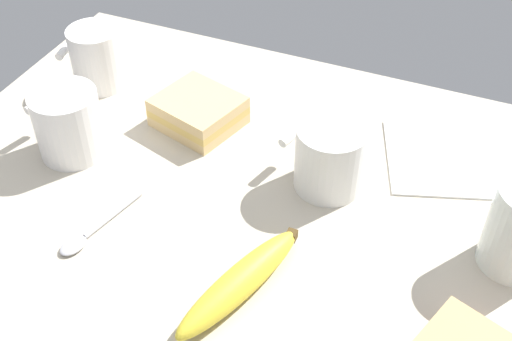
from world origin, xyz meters
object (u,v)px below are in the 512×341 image
Objects in this scene: coffee_mug_milky at (97,57)px; paper_napkin at (444,158)px; coffee_mug_black at (330,157)px; banana at (240,282)px; coffee_mug_spare at (68,123)px; sandwich_main at (198,111)px; spoon at (90,233)px.

coffee_mug_milky is 53.63cm from paper_napkin.
coffee_mug_milky is at bearing -11.53° from coffee_mug_black.
coffee_mug_spare is at bearing -23.22° from banana.
banana is 35.71cm from paper_napkin.
spoon is at bearing 84.61° from sandwich_main.
coffee_mug_black is 0.88× the size of spoon.
sandwich_main reaches higher than spoon.
coffee_mug_spare is at bearing 42.88° from sandwich_main.
paper_napkin is (-53.35, -2.75, -4.76)cm from coffee_mug_milky.
spoon is at bearing -2.38° from banana.
coffee_mug_milky is at bearing -9.60° from sandwich_main.
coffee_mug_spare reaches higher than coffee_mug_black.
coffee_mug_milky reaches higher than spoon.
coffee_mug_black is 1.13× the size of coffee_mug_milky.
coffee_mug_black is at bearing -99.23° from banana.
coffee_mug_milky is 0.52× the size of banana.
spoon is at bearing 130.98° from coffee_mug_spare.
coffee_mug_milky is 46.83cm from banana.
paper_napkin is (-16.57, -31.59, -1.69)cm from banana.
coffee_mug_spare is (-5.60, 15.47, 0.02)cm from coffee_mug_milky.
sandwich_main is at bearing 9.75° from paper_napkin.
sandwich_main is at bearing 170.40° from coffee_mug_milky.
banana is (-36.77, 28.84, -3.07)cm from coffee_mug_milky.
sandwich_main is 24.99cm from spoon.
sandwich_main is 0.69× the size of banana.
coffee_mug_spare reaches higher than paper_napkin.
paper_napkin is at bearing -140.17° from spoon.
paper_napkin is at bearing -159.12° from coffee_mug_spare.
spoon is at bearing 39.96° from coffee_mug_black.
coffee_mug_spare is 0.59× the size of banana.
spoon is 48.00cm from paper_napkin.
coffee_mug_black reaches higher than paper_napkin.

